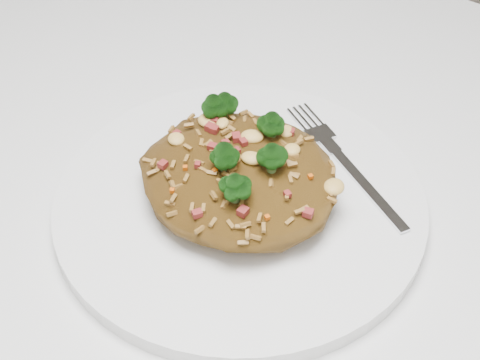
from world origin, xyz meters
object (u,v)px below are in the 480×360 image
Objects in this scene: dining_table at (287,295)px; fork at (351,169)px; plate at (240,201)px; fried_rice at (240,168)px.

dining_table is 7.83× the size of fork.
plate is at bearing -164.48° from dining_table.
fried_rice reaches higher than fork.
fried_rice is at bearing -165.31° from dining_table.
plate is at bearing -50.10° from fried_rice.
fried_rice is (-0.04, -0.01, 0.13)m from dining_table.
dining_table is 4.23× the size of plate.
dining_table is 0.14m from fried_rice.
fork is at bearing 55.97° from plate.
dining_table is at bearing 15.52° from plate.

